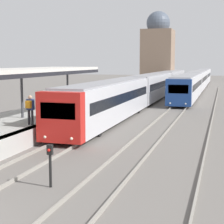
# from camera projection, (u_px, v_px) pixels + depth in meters

# --- Properties ---
(platform_canopy) EXTENTS (4.00, 17.95, 3.08)m
(platform_canopy) POSITION_uv_depth(u_px,v_px,m) (22.00, 71.00, 23.19)
(platform_canopy) COLOR beige
(platform_canopy) RESTS_ON station_platform
(person_on_platform) EXTENTS (0.40, 0.40, 1.66)m
(person_on_platform) POSITION_uv_depth(u_px,v_px,m) (30.00, 107.00, 20.70)
(person_on_platform) COLOR #2D2D33
(person_on_platform) RESTS_ON station_platform
(train_near) EXTENTS (2.52, 51.71, 3.05)m
(train_near) POSITION_uv_depth(u_px,v_px,m) (151.00, 86.00, 43.81)
(train_near) COLOR red
(train_near) RESTS_ON ground_plane
(train_far) EXTENTS (2.46, 51.51, 2.99)m
(train_far) POSITION_uv_depth(u_px,v_px,m) (197.00, 80.00, 59.73)
(train_far) COLOR navy
(train_far) RESTS_ON ground_plane
(signal_post_near) EXTENTS (0.20, 0.21, 1.56)m
(signal_post_near) POSITION_uv_depth(u_px,v_px,m) (50.00, 161.00, 13.33)
(signal_post_near) COLOR black
(signal_post_near) RESTS_ON ground_plane
(distant_domed_building) EXTENTS (5.28, 5.28, 13.15)m
(distant_domed_building) POSITION_uv_depth(u_px,v_px,m) (158.00, 52.00, 65.23)
(distant_domed_building) COLOR #89705B
(distant_domed_building) RESTS_ON ground_plane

